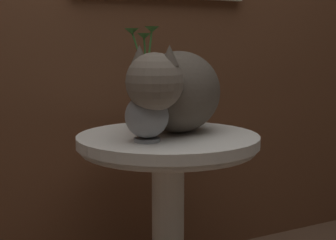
# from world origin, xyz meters

# --- Properties ---
(wicker_side_table) EXTENTS (0.61, 0.61, 0.64)m
(wicker_side_table) POSITION_xyz_m (0.21, 0.27, 0.44)
(wicker_side_table) COLOR silver
(wicker_side_table) RESTS_ON ground_plane
(cat) EXTENTS (0.55, 0.50, 0.30)m
(cat) POSITION_xyz_m (0.25, 0.28, 0.79)
(cat) COLOR brown
(cat) RESTS_ON wicker_side_table
(pewter_vase_with_ivy) EXTENTS (0.14, 0.14, 0.35)m
(pewter_vase_with_ivy) POSITION_xyz_m (0.10, 0.19, 0.74)
(pewter_vase_with_ivy) COLOR gray
(pewter_vase_with_ivy) RESTS_ON wicker_side_table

